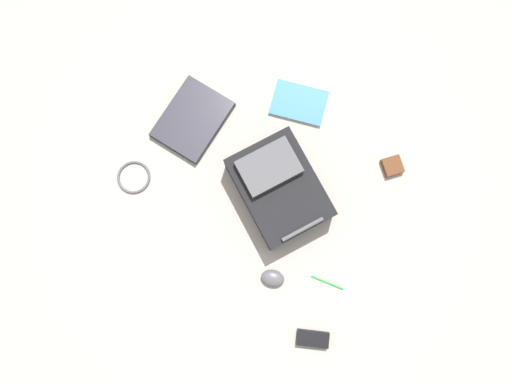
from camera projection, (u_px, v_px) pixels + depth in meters
ground_plane at (258, 184)px, 1.87m from camera, size 3.58×3.58×0.00m
backpack at (278, 189)px, 1.79m from camera, size 0.49×0.50×0.17m
laptop at (193, 119)px, 1.90m from camera, size 0.35×0.29×0.03m
book_manual at (299, 103)px, 1.92m from camera, size 0.19×0.25×0.02m
computer_mouse at (273, 278)px, 1.80m from camera, size 0.08×0.10×0.04m
cable_coil at (134, 177)px, 1.87m from camera, size 0.14×0.14×0.01m
power_brick at (313, 338)px, 1.76m from camera, size 0.09×0.14×0.03m
pen_black at (327, 283)px, 1.81m from camera, size 0.01×0.14×0.01m
earbud_pouch at (392, 166)px, 1.87m from camera, size 0.11×0.11×0.03m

